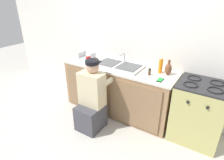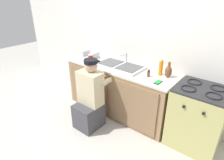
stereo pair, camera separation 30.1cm
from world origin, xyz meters
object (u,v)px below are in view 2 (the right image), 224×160
Objects in this scene: stove_range at (197,117)px; plumber_person at (90,100)px; vase_decorative at (168,71)px; soap_bottle_orange at (161,68)px; sink_double_basin at (120,66)px; cell_phone at (158,82)px; dish_rack_tray at (91,56)px; soda_cup_red at (91,59)px; spice_bottle_pepper at (149,73)px.

plumber_person reaches higher than stove_range.
plumber_person reaches higher than vase_decorative.
vase_decorative is 0.92× the size of soap_bottle_orange.
cell_phone is at bearing -11.37° from sink_double_basin.
plumber_person reaches higher than cell_phone.
sink_double_basin is at bearing -171.07° from soap_bottle_orange.
plumber_person reaches higher than sink_double_basin.
sink_double_basin is 3.20× the size of soap_bottle_orange.
plumber_person is 0.98m from dish_rack_tray.
stove_range is 0.80× the size of plumber_person.
stove_range is 1.54m from plumber_person.
soda_cup_red reaches higher than cell_phone.
vase_decorative is at bearing 35.35° from spice_bottle_pepper.
sink_double_basin is 0.80m from vase_decorative.
stove_range reaches higher than cell_phone.
soap_bottle_orange reaches higher than vase_decorative.
sink_double_basin is 1.38m from stove_range.
vase_decorative is (-0.52, 0.10, 0.50)m from stove_range.
plumber_person reaches higher than dish_rack_tray.
dish_rack_tray reaches higher than stove_range.
stove_range is 1.88m from soda_cup_red.
vase_decorative reaches higher than dish_rack_tray.
vase_decorative is at bearing 38.53° from plumber_person.
dish_rack_tray is at bearing -177.85° from vase_decorative.
dish_rack_tray is (-0.70, 0.04, 0.01)m from sink_double_basin.
spice_bottle_pepper is (0.67, 0.55, 0.44)m from plumber_person.
cell_phone is at bearing 0.61° from soda_cup_red.
stove_range is 8.45× the size of spice_bottle_pepper.
soda_cup_red reaches higher than dish_rack_tray.
soda_cup_red is (-0.50, -0.17, 0.06)m from sink_double_basin.
vase_decorative is at bearing 7.05° from sink_double_basin.
plumber_person is 1.06m from cell_phone.
stove_range is 0.70m from cell_phone.
stove_range is 3.55× the size of soap_bottle_orange.
soda_cup_red is at bearing -174.33° from spice_bottle_pepper.
soap_bottle_orange is 1.37m from dish_rack_tray.
soap_bottle_orange is at bearing 176.56° from vase_decorative.
vase_decorative is 1.49m from dish_rack_tray.
soap_bottle_orange is 1.20m from soda_cup_red.
plumber_person is at bearing -47.97° from dish_rack_tray.
soap_bottle_orange is 1.79× the size of cell_phone.
vase_decorative reaches higher than cell_phone.
vase_decorative is (0.79, 0.10, 0.07)m from sink_double_basin.
soda_cup_red is at bearing -161.45° from sink_double_basin.
soap_bottle_orange reaches higher than sink_double_basin.
stove_range is (1.31, -0.00, -0.43)m from sink_double_basin.
soda_cup_red is at bearing 131.30° from plumber_person.
dish_rack_tray is (-2.01, 0.04, 0.44)m from stove_range.
plumber_person is 3.94× the size of dish_rack_tray.
vase_decorative reaches higher than stove_range.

